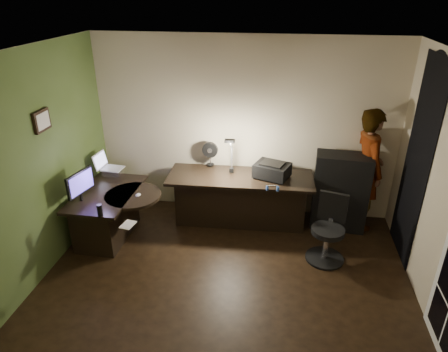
# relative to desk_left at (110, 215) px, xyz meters

# --- Properties ---
(floor) EXTENTS (4.50, 4.00, 0.01)m
(floor) POSITION_rel_desk_left_xyz_m (1.76, -0.88, -0.36)
(floor) COLOR black
(floor) RESTS_ON ground
(ceiling) EXTENTS (4.50, 4.00, 0.01)m
(ceiling) POSITION_rel_desk_left_xyz_m (1.76, -0.88, 2.35)
(ceiling) COLOR silver
(ceiling) RESTS_ON floor
(wall_back) EXTENTS (4.50, 0.01, 2.70)m
(wall_back) POSITION_rel_desk_left_xyz_m (1.76, 1.13, 0.99)
(wall_back) COLOR #C2B394
(wall_back) RESTS_ON floor
(wall_front) EXTENTS (4.50, 0.01, 2.70)m
(wall_front) POSITION_rel_desk_left_xyz_m (1.76, -2.88, 0.99)
(wall_front) COLOR #C2B394
(wall_front) RESTS_ON floor
(wall_left) EXTENTS (0.01, 4.00, 2.70)m
(wall_left) POSITION_rel_desk_left_xyz_m (-0.50, -0.88, 0.99)
(wall_left) COLOR #C2B394
(wall_left) RESTS_ON floor
(green_wall_overlay) EXTENTS (0.00, 4.00, 2.70)m
(green_wall_overlay) POSITION_rel_desk_left_xyz_m (-0.48, -0.88, 0.99)
(green_wall_overlay) COLOR #485F2B
(green_wall_overlay) RESTS_ON floor
(arched_doorway) EXTENTS (0.01, 0.90, 2.60)m
(arched_doorway) POSITION_rel_desk_left_xyz_m (4.00, 0.27, 0.94)
(arched_doorway) COLOR black
(arched_doorway) RESTS_ON floor
(framed_picture) EXTENTS (0.04, 0.30, 0.25)m
(framed_picture) POSITION_rel_desk_left_xyz_m (-0.46, -0.43, 1.49)
(framed_picture) COLOR black
(framed_picture) RESTS_ON wall_left
(desk_left) EXTENTS (0.78, 1.25, 0.71)m
(desk_left) POSITION_rel_desk_left_xyz_m (0.00, 0.00, 0.00)
(desk_left) COLOR black
(desk_left) RESTS_ON floor
(desk_right) EXTENTS (2.13, 0.82, 0.79)m
(desk_right) POSITION_rel_desk_left_xyz_m (1.78, 0.64, 0.04)
(desk_right) COLOR black
(desk_right) RESTS_ON floor
(cabinet) EXTENTS (0.79, 0.44, 1.15)m
(cabinet) POSITION_rel_desk_left_xyz_m (3.22, 0.79, 0.22)
(cabinet) COLOR black
(cabinet) RESTS_ON floor
(laptop_stand) EXTENTS (0.27, 0.23, 0.10)m
(laptop_stand) POSITION_rel_desk_left_xyz_m (-0.15, 0.57, 0.39)
(laptop_stand) COLOR silver
(laptop_stand) RESTS_ON desk_left
(laptop) EXTENTS (0.38, 0.36, 0.24)m
(laptop) POSITION_rel_desk_left_xyz_m (-0.15, 0.57, 0.57)
(laptop) COLOR silver
(laptop) RESTS_ON laptop_stand
(monitor) EXTENTS (0.20, 0.49, 0.31)m
(monitor) POSITION_rel_desk_left_xyz_m (-0.22, -0.26, 0.50)
(monitor) COLOR black
(monitor) RESTS_ON desk_left
(mouse) EXTENTS (0.09, 0.11, 0.04)m
(mouse) POSITION_rel_desk_left_xyz_m (0.46, -0.01, 0.36)
(mouse) COLOR silver
(mouse) RESTS_ON desk_left
(phone) EXTENTS (0.11, 0.15, 0.01)m
(phone) POSITION_rel_desk_left_xyz_m (0.63, -0.22, 0.34)
(phone) COLOR black
(phone) RESTS_ON desk_left
(pen) EXTENTS (0.02, 0.15, 0.01)m
(pen) POSITION_rel_desk_left_xyz_m (0.24, -0.46, 0.35)
(pen) COLOR black
(pen) RESTS_ON desk_left
(speaker) EXTENTS (0.08, 0.08, 0.17)m
(speaker) POSITION_rel_desk_left_xyz_m (0.18, -0.59, 0.42)
(speaker) COLOR black
(speaker) RESTS_ON desk_left
(notepad) EXTENTS (0.17, 0.21, 0.01)m
(notepad) POSITION_rel_desk_left_xyz_m (0.59, -0.72, 0.34)
(notepad) COLOR silver
(notepad) RESTS_ON desk_left
(desk_fan) EXTENTS (0.24, 0.14, 0.37)m
(desk_fan) POSITION_rel_desk_left_xyz_m (1.28, 0.94, 0.63)
(desk_fan) COLOR black
(desk_fan) RESTS_ON desk_right
(headphones) EXTENTS (0.19, 0.11, 0.08)m
(headphones) POSITION_rel_desk_left_xyz_m (2.26, 0.22, 0.49)
(headphones) COLOR navy
(headphones) RESTS_ON desk_right
(printer) EXTENTS (0.57, 0.50, 0.21)m
(printer) POSITION_rel_desk_left_xyz_m (2.23, 0.68, 0.55)
(printer) COLOR black
(printer) RESTS_ON desk_right
(desk_lamp) EXTENTS (0.22, 0.31, 0.61)m
(desk_lamp) POSITION_rel_desk_left_xyz_m (1.63, 0.73, 0.75)
(desk_lamp) COLOR black
(desk_lamp) RESTS_ON desk_right
(office_chair) EXTENTS (0.61, 0.61, 0.89)m
(office_chair) POSITION_rel_desk_left_xyz_m (3.00, -0.08, 0.09)
(office_chair) COLOR black
(office_chair) RESTS_ON floor
(person) EXTENTS (0.57, 0.73, 1.80)m
(person) POSITION_rel_desk_left_xyz_m (3.57, 0.90, 0.54)
(person) COLOR #D8A88C
(person) RESTS_ON floor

